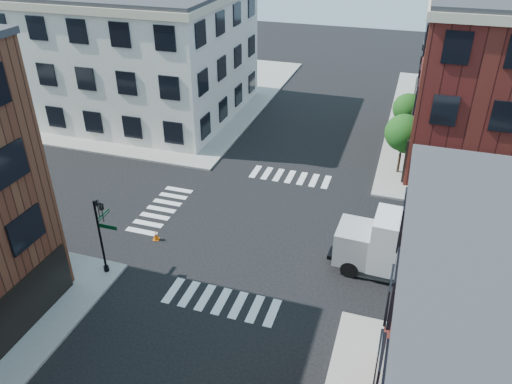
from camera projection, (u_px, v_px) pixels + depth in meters
The scene contains 8 objects.
ground at pixel (262, 228), 31.13m from camera, with size 120.00×120.00×0.00m, color black.
sidewalk_nw at pixel (135, 89), 53.94m from camera, with size 30.00×30.00×0.15m, color gray.
building_nw at pixel (119, 52), 46.57m from camera, with size 22.00×16.00×11.00m, color beige.
tree_near at pixel (404, 135), 35.75m from camera, with size 2.69×2.69×4.49m.
tree_far at pixel (408, 110), 40.83m from camera, with size 2.43×2.43×4.07m.
signal_pole at pixel (102, 229), 25.98m from camera, with size 1.29×1.24×4.60m.
box_truck at pixel (414, 249), 26.09m from camera, with size 8.01×2.72×3.58m.
traffic_cone at pixel (156, 235), 29.87m from camera, with size 0.43×0.43×0.67m.
Camera 1 is at (7.54, -24.67, 17.57)m, focal length 35.00 mm.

